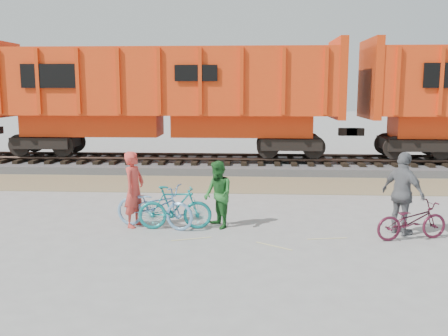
{
  "coord_description": "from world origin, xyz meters",
  "views": [
    {
      "loc": [
        0.33,
        -11.34,
        3.3
      ],
      "look_at": [
        -0.41,
        1.5,
        1.23
      ],
      "focal_mm": 40.0,
      "sensor_mm": 36.0,
      "label": 1
    }
  ],
  "objects_px": {
    "bicycle_teal": "(175,208)",
    "person_solo": "(134,189)",
    "bicycle_blue": "(154,206)",
    "person_woman": "(403,194)",
    "bicycle_maroon": "(412,220)",
    "hopper_car_center": "(166,95)",
    "person_man": "(218,195)"
  },
  "relations": [
    {
      "from": "bicycle_maroon",
      "to": "hopper_car_center",
      "type": "bearing_deg",
      "value": 21.82
    },
    {
      "from": "person_solo",
      "to": "person_woman",
      "type": "relative_size",
      "value": 0.96
    },
    {
      "from": "bicycle_teal",
      "to": "bicycle_maroon",
      "type": "distance_m",
      "value": 5.33
    },
    {
      "from": "person_solo",
      "to": "person_woman",
      "type": "bearing_deg",
      "value": -77.23
    },
    {
      "from": "bicycle_teal",
      "to": "hopper_car_center",
      "type": "bearing_deg",
      "value": 6.05
    },
    {
      "from": "hopper_car_center",
      "to": "bicycle_teal",
      "type": "distance_m",
      "value": 9.52
    },
    {
      "from": "person_solo",
      "to": "bicycle_teal",
      "type": "bearing_deg",
      "value": -85.09
    },
    {
      "from": "person_man",
      "to": "bicycle_teal",
      "type": "bearing_deg",
      "value": -107.31
    },
    {
      "from": "bicycle_maroon",
      "to": "person_man",
      "type": "distance_m",
      "value": 4.38
    },
    {
      "from": "bicycle_maroon",
      "to": "bicycle_blue",
      "type": "bearing_deg",
      "value": 69.48
    },
    {
      "from": "bicycle_maroon",
      "to": "bicycle_teal",
      "type": "bearing_deg",
      "value": 69.88
    },
    {
      "from": "bicycle_teal",
      "to": "bicycle_maroon",
      "type": "relative_size",
      "value": 1.05
    },
    {
      "from": "hopper_car_center",
      "to": "person_man",
      "type": "height_order",
      "value": "hopper_car_center"
    },
    {
      "from": "bicycle_teal",
      "to": "person_woman",
      "type": "relative_size",
      "value": 0.91
    },
    {
      "from": "bicycle_blue",
      "to": "person_solo",
      "type": "bearing_deg",
      "value": 95.71
    },
    {
      "from": "bicycle_teal",
      "to": "person_solo",
      "type": "height_order",
      "value": "person_solo"
    },
    {
      "from": "person_woman",
      "to": "bicycle_maroon",
      "type": "bearing_deg",
      "value": 158.85
    },
    {
      "from": "bicycle_maroon",
      "to": "person_man",
      "type": "xyz_separation_m",
      "value": [
        -4.3,
        0.72,
        0.37
      ]
    },
    {
      "from": "hopper_car_center",
      "to": "person_woman",
      "type": "distance_m",
      "value": 11.66
    },
    {
      "from": "bicycle_teal",
      "to": "person_solo",
      "type": "relative_size",
      "value": 0.95
    },
    {
      "from": "bicycle_blue",
      "to": "bicycle_maroon",
      "type": "relative_size",
      "value": 1.22
    },
    {
      "from": "hopper_car_center",
      "to": "person_solo",
      "type": "distance_m",
      "value": 9.11
    },
    {
      "from": "person_solo",
      "to": "bicycle_blue",
      "type": "bearing_deg",
      "value": -85.67
    },
    {
      "from": "bicycle_blue",
      "to": "person_solo",
      "type": "xyz_separation_m",
      "value": [
        -0.5,
        0.1,
        0.38
      ]
    },
    {
      "from": "person_man",
      "to": "person_woman",
      "type": "xyz_separation_m",
      "value": [
        4.2,
        -0.32,
        0.14
      ]
    },
    {
      "from": "person_solo",
      "to": "person_woman",
      "type": "xyz_separation_m",
      "value": [
        6.21,
        -0.31,
        0.04
      ]
    },
    {
      "from": "hopper_car_center",
      "to": "person_woman",
      "type": "relative_size",
      "value": 7.42
    },
    {
      "from": "bicycle_teal",
      "to": "person_woman",
      "type": "height_order",
      "value": "person_woman"
    },
    {
      "from": "bicycle_maroon",
      "to": "person_woman",
      "type": "height_order",
      "value": "person_woman"
    },
    {
      "from": "hopper_car_center",
      "to": "bicycle_teal",
      "type": "bearing_deg",
      "value": -79.21
    },
    {
      "from": "bicycle_teal",
      "to": "person_solo",
      "type": "distance_m",
      "value": 1.09
    },
    {
      "from": "person_woman",
      "to": "hopper_car_center",
      "type": "bearing_deg",
      "value": 1.92
    }
  ]
}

